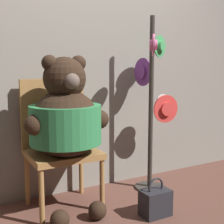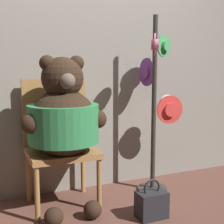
{
  "view_description": "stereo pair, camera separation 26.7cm",
  "coord_description": "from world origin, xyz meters",
  "px_view_note": "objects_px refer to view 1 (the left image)",
  "views": [
    {
      "loc": [
        -1.27,
        -2.11,
        1.16
      ],
      "look_at": [
        0.02,
        0.2,
        0.78
      ],
      "focal_mm": 50.0,
      "sensor_mm": 36.0,
      "label": 1
    },
    {
      "loc": [
        -1.03,
        -2.23,
        1.16
      ],
      "look_at": [
        0.02,
        0.2,
        0.78
      ],
      "focal_mm": 50.0,
      "sensor_mm": 36.0,
      "label": 2
    }
  ],
  "objects_px": {
    "hat_display_rack": "(154,101)",
    "handbag_on_ground": "(155,202)",
    "chair": "(59,139)",
    "teddy_bear": "(66,120)"
  },
  "relations": [
    {
      "from": "chair",
      "to": "hat_display_rack",
      "type": "bearing_deg",
      "value": -4.71
    },
    {
      "from": "handbag_on_ground",
      "to": "hat_display_rack",
      "type": "bearing_deg",
      "value": 55.55
    },
    {
      "from": "teddy_bear",
      "to": "hat_display_rack",
      "type": "distance_m",
      "value": 0.93
    },
    {
      "from": "teddy_bear",
      "to": "hat_display_rack",
      "type": "relative_size",
      "value": 0.77
    },
    {
      "from": "hat_display_rack",
      "to": "handbag_on_ground",
      "type": "xyz_separation_m",
      "value": [
        -0.34,
        -0.5,
        -0.74
      ]
    },
    {
      "from": "hat_display_rack",
      "to": "chair",
      "type": "bearing_deg",
      "value": 175.29
    },
    {
      "from": "chair",
      "to": "teddy_bear",
      "type": "height_order",
      "value": "teddy_bear"
    },
    {
      "from": "teddy_bear",
      "to": "handbag_on_ground",
      "type": "relative_size",
      "value": 4.03
    },
    {
      "from": "teddy_bear",
      "to": "handbag_on_ground",
      "type": "bearing_deg",
      "value": -35.01
    },
    {
      "from": "chair",
      "to": "handbag_on_ground",
      "type": "relative_size",
      "value": 3.43
    }
  ]
}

